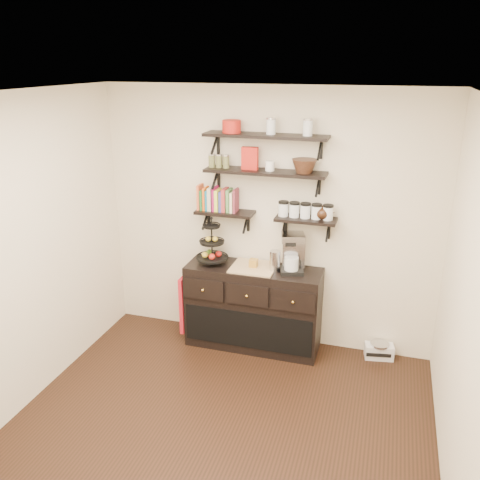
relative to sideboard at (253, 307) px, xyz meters
name	(u,v)px	position (x,y,z in m)	size (l,w,h in m)	color
floor	(213,441)	(0.08, -1.51, -0.45)	(3.50, 3.50, 0.00)	black
ceiling	(205,97)	(0.08, -1.51, 2.25)	(3.50, 3.50, 0.02)	white
back_wall	(267,220)	(0.08, 0.24, 0.90)	(3.50, 0.02, 2.70)	beige
left_wall	(8,263)	(-1.67, -1.51, 0.90)	(0.02, 3.50, 2.70)	beige
right_wall	(471,325)	(1.83, -1.51, 0.90)	(0.02, 3.50, 2.70)	beige
shelf_top	(266,136)	(0.08, 0.10, 1.78)	(1.20, 0.27, 0.23)	black
shelf_mid	(265,172)	(0.08, 0.10, 1.43)	(1.20, 0.27, 0.23)	black
shelf_low_left	(225,213)	(-0.34, 0.12, 0.98)	(0.60, 0.25, 0.23)	black
shelf_low_right	(306,220)	(0.50, 0.12, 0.98)	(0.60, 0.25, 0.23)	black
cookbooks	(220,200)	(-0.39, 0.12, 1.11)	(0.43, 0.15, 0.26)	#D25B31
glass_canisters	(305,211)	(0.49, 0.12, 1.06)	(0.54, 0.10, 0.13)	silver
sideboard	(253,307)	(0.00, 0.00, 0.00)	(1.40, 0.50, 0.92)	black
fruit_stand	(212,248)	(-0.45, 0.00, 0.61)	(0.33, 0.33, 0.48)	black
candle	(253,263)	(0.00, 0.00, 0.50)	(0.08, 0.08, 0.08)	#A47525
coffee_maker	(293,253)	(0.40, 0.03, 0.64)	(0.27, 0.27, 0.41)	black
thermal_carafe	(275,261)	(0.23, -0.02, 0.56)	(0.11, 0.11, 0.22)	silver
apron	(186,302)	(-0.73, -0.10, 0.00)	(0.04, 0.27, 0.63)	#A91216
radio	(379,351)	(1.32, 0.13, -0.37)	(0.31, 0.22, 0.17)	silver
recipe_box	(250,158)	(-0.08, 0.10, 1.56)	(0.16, 0.06, 0.22)	#AD1C13
walnut_bowl	(304,166)	(0.46, 0.10, 1.51)	(0.24, 0.24, 0.13)	black
ramekins	(270,166)	(0.13, 0.10, 1.50)	(0.09, 0.09, 0.10)	white
teapot	(323,212)	(0.66, 0.12, 1.07)	(0.19, 0.14, 0.14)	black
red_pot	(232,126)	(-0.26, 0.10, 1.86)	(0.18, 0.18, 0.12)	#AD1C13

